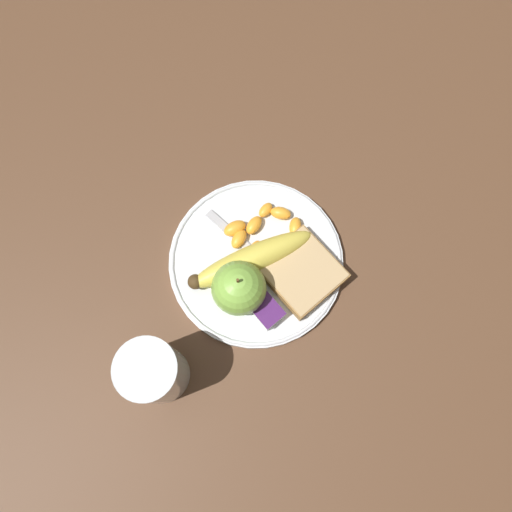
% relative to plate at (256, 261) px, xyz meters
% --- Properties ---
extents(ground_plane, '(3.00, 3.00, 0.00)m').
position_rel_plate_xyz_m(ground_plane, '(0.00, 0.00, -0.01)').
color(ground_plane, brown).
extents(plate, '(0.25, 0.25, 0.01)m').
position_rel_plate_xyz_m(plate, '(0.00, 0.00, 0.00)').
color(plate, silver).
rests_on(plate, ground_plane).
extents(juice_glass, '(0.08, 0.08, 0.11)m').
position_rel_plate_xyz_m(juice_glass, '(-0.04, 0.20, 0.05)').
color(juice_glass, silver).
rests_on(juice_glass, ground_plane).
extents(apple, '(0.07, 0.07, 0.08)m').
position_rel_plate_xyz_m(apple, '(-0.02, 0.05, 0.04)').
color(apple, '#84BC47').
rests_on(apple, plate).
extents(banana, '(0.09, 0.18, 0.04)m').
position_rel_plate_xyz_m(banana, '(0.00, 0.01, 0.02)').
color(banana, '#E0CC4C').
rests_on(banana, plate).
extents(bread_slice, '(0.10, 0.09, 0.02)m').
position_rel_plate_xyz_m(bread_slice, '(-0.06, -0.04, 0.02)').
color(bread_slice, olive).
rests_on(bread_slice, plate).
extents(fork, '(0.17, 0.04, 0.00)m').
position_rel_plate_xyz_m(fork, '(0.00, -0.00, 0.01)').
color(fork, '#B2B2B7').
rests_on(fork, plate).
extents(jam_packet, '(0.04, 0.03, 0.02)m').
position_rel_plate_xyz_m(jam_packet, '(-0.07, 0.04, 0.01)').
color(jam_packet, silver).
rests_on(jam_packet, plate).
extents(orange_segment_0, '(0.03, 0.03, 0.02)m').
position_rel_plate_xyz_m(orange_segment_0, '(0.00, -0.02, 0.01)').
color(orange_segment_0, '#F9A32D').
rests_on(orange_segment_0, plate).
extents(orange_segment_1, '(0.04, 0.03, 0.02)m').
position_rel_plate_xyz_m(orange_segment_1, '(-0.01, -0.01, 0.01)').
color(orange_segment_1, '#F9A32D').
rests_on(orange_segment_1, plate).
extents(orange_segment_2, '(0.04, 0.03, 0.02)m').
position_rel_plate_xyz_m(orange_segment_2, '(0.03, -0.07, 0.01)').
color(orange_segment_2, '#F9A32D').
rests_on(orange_segment_2, plate).
extents(orange_segment_3, '(0.02, 0.03, 0.01)m').
position_rel_plate_xyz_m(orange_segment_3, '(0.05, -0.06, 0.01)').
color(orange_segment_3, '#F9A32D').
rests_on(orange_segment_3, plate).
extents(orange_segment_4, '(0.03, 0.03, 0.02)m').
position_rel_plate_xyz_m(orange_segment_4, '(0.00, -0.07, 0.01)').
color(orange_segment_4, '#F9A32D').
rests_on(orange_segment_4, plate).
extents(orange_segment_5, '(0.03, 0.03, 0.02)m').
position_rel_plate_xyz_m(orange_segment_5, '(0.04, -0.03, 0.01)').
color(orange_segment_5, '#F9A32D').
rests_on(orange_segment_5, plate).
extents(orange_segment_6, '(0.03, 0.04, 0.02)m').
position_rel_plate_xyz_m(orange_segment_6, '(0.05, -0.01, 0.01)').
color(orange_segment_6, '#F9A32D').
rests_on(orange_segment_6, plate).
extents(orange_segment_7, '(0.02, 0.03, 0.02)m').
position_rel_plate_xyz_m(orange_segment_7, '(-0.01, -0.04, 0.01)').
color(orange_segment_7, '#F9A32D').
rests_on(orange_segment_7, plate).
extents(orange_segment_8, '(0.03, 0.03, 0.02)m').
position_rel_plate_xyz_m(orange_segment_8, '(0.04, -0.00, 0.01)').
color(orange_segment_8, '#F9A32D').
rests_on(orange_segment_8, plate).
extents(orange_segment_9, '(0.02, 0.03, 0.01)m').
position_rel_plate_xyz_m(orange_segment_9, '(0.01, -0.01, 0.01)').
color(orange_segment_9, '#F9A32D').
rests_on(orange_segment_9, plate).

